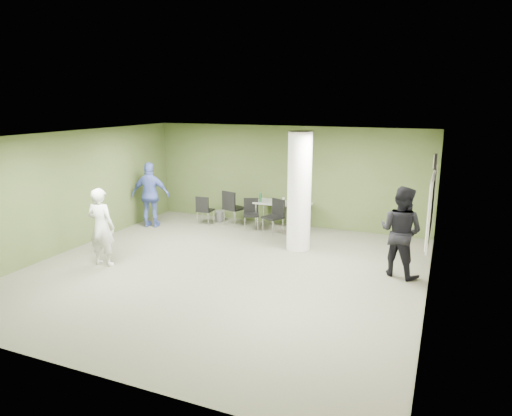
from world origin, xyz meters
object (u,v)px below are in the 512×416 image
at_px(folding_table, 282,204).
at_px(chair_back_left, 204,208).
at_px(woman_white, 101,227).
at_px(man_blue, 151,195).
at_px(man_black, 401,232).

bearing_deg(folding_table, chair_back_left, -164.31).
relative_size(woman_white, man_blue, 0.93).
bearing_deg(folding_table, man_black, -33.18).
bearing_deg(chair_back_left, woman_white, 81.29).
distance_m(woman_white, man_black, 6.24).
bearing_deg(man_black, woman_white, 38.75).
bearing_deg(man_black, folding_table, -13.84).
xyz_separation_m(chair_back_left, man_black, (5.53, -1.86, 0.44)).
xyz_separation_m(woman_white, man_black, (5.96, 1.85, 0.07)).
height_order(woman_white, man_blue, man_blue).
height_order(folding_table, man_black, man_black).
xyz_separation_m(woman_white, man_blue, (-0.84, 2.97, 0.06)).
bearing_deg(man_blue, woman_white, 90.00).
xyz_separation_m(folding_table, man_blue, (-3.44, -1.27, 0.23)).
relative_size(man_black, man_blue, 1.01).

